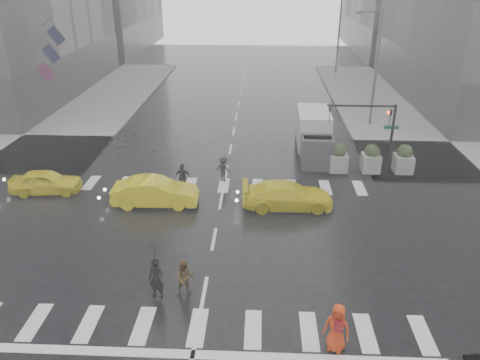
{
  "coord_description": "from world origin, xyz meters",
  "views": [
    {
      "loc": [
        2.14,
        -19.01,
        11.87
      ],
      "look_at": [
        1.15,
        2.0,
        2.21
      ],
      "focal_mm": 35.0,
      "sensor_mm": 36.0,
      "label": 1
    }
  ],
  "objects_px": {
    "taxi_front": "(46,182)",
    "taxi_mid": "(155,192)",
    "box_truck": "(314,134)",
    "traffic_signal_pole": "(376,125)",
    "pedestrian_orange": "(337,328)",
    "pedestrian_brown": "(185,278)"
  },
  "relations": [
    {
      "from": "traffic_signal_pole",
      "to": "box_truck",
      "type": "relative_size",
      "value": 0.8
    },
    {
      "from": "pedestrian_brown",
      "to": "box_truck",
      "type": "relative_size",
      "value": 0.28
    },
    {
      "from": "pedestrian_orange",
      "to": "taxi_front",
      "type": "distance_m",
      "value": 18.73
    },
    {
      "from": "taxi_front",
      "to": "box_truck",
      "type": "xyz_separation_m",
      "value": [
        15.76,
        6.28,
        0.93
      ]
    },
    {
      "from": "pedestrian_brown",
      "to": "taxi_front",
      "type": "height_order",
      "value": "pedestrian_brown"
    },
    {
      "from": "box_truck",
      "to": "pedestrian_orange",
      "type": "bearing_deg",
      "value": -92.01
    },
    {
      "from": "pedestrian_brown",
      "to": "taxi_mid",
      "type": "relative_size",
      "value": 0.34
    },
    {
      "from": "pedestrian_orange",
      "to": "box_truck",
      "type": "relative_size",
      "value": 0.32
    },
    {
      "from": "traffic_signal_pole",
      "to": "pedestrian_orange",
      "type": "xyz_separation_m",
      "value": [
        -4.2,
        -14.81,
        -2.3
      ]
    },
    {
      "from": "traffic_signal_pole",
      "to": "taxi_mid",
      "type": "relative_size",
      "value": 0.98
    },
    {
      "from": "traffic_signal_pole",
      "to": "pedestrian_brown",
      "type": "height_order",
      "value": "traffic_signal_pole"
    },
    {
      "from": "pedestrian_orange",
      "to": "taxi_mid",
      "type": "height_order",
      "value": "pedestrian_orange"
    },
    {
      "from": "taxi_front",
      "to": "box_truck",
      "type": "relative_size",
      "value": 0.7
    },
    {
      "from": "taxi_mid",
      "to": "traffic_signal_pole",
      "type": "bearing_deg",
      "value": -71.89
    },
    {
      "from": "taxi_front",
      "to": "taxi_mid",
      "type": "xyz_separation_m",
      "value": [
        6.56,
        -1.2,
        0.09
      ]
    },
    {
      "from": "taxi_front",
      "to": "taxi_mid",
      "type": "bearing_deg",
      "value": -106.23
    },
    {
      "from": "taxi_mid",
      "to": "box_truck",
      "type": "xyz_separation_m",
      "value": [
        9.2,
        7.48,
        0.84
      ]
    },
    {
      "from": "box_truck",
      "to": "pedestrian_brown",
      "type": "bearing_deg",
      "value": -112.19
    },
    {
      "from": "traffic_signal_pole",
      "to": "taxi_mid",
      "type": "xyz_separation_m",
      "value": [
        -12.5,
        -4.62,
        -2.46
      ]
    },
    {
      "from": "pedestrian_brown",
      "to": "pedestrian_orange",
      "type": "distance_m",
      "value": 6.11
    },
    {
      "from": "pedestrian_brown",
      "to": "box_truck",
      "type": "distance_m",
      "value": 16.37
    },
    {
      "from": "traffic_signal_pole",
      "to": "taxi_front",
      "type": "height_order",
      "value": "traffic_signal_pole"
    }
  ]
}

